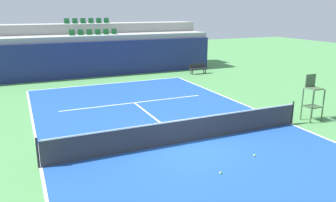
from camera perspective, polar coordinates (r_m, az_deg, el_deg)
name	(u,v)px	position (r m, az deg, el deg)	size (l,w,h in m)	color
ground_plane	(186,142)	(13.57, 2.98, -7.00)	(80.00, 80.00, 0.00)	#4C8C4C
court_surface	(186,142)	(13.57, 2.98, -6.98)	(11.00, 24.00, 0.01)	#1E4C99
baseline_far	(110,84)	(24.36, -9.87, 2.93)	(11.00, 0.10, 0.00)	white
sideline_left	(41,167)	(12.29, -20.72, -10.45)	(0.10, 24.00, 0.00)	white
sideline_right	(290,124)	(16.62, 20.02, -3.64)	(0.10, 24.00, 0.00)	white
service_line_far	(134,103)	(19.18, -5.71, -0.29)	(8.26, 0.10, 0.00)	white
centre_service_line	(156,119)	(16.30, -2.12, -3.06)	(0.10, 6.40, 0.00)	white
back_wall	(99,59)	(26.95, -11.58, 6.95)	(19.30, 0.30, 2.73)	navy
stands_tier_lower	(95,54)	(28.23, -12.21, 7.71)	(19.30, 2.40, 3.15)	#9E9E99
stands_tier_upper	(89,47)	(30.52, -13.22, 8.96)	(19.30, 2.40, 3.95)	#9E9E99
seating_row_lower	(94,33)	(28.15, -12.45, 11.15)	(3.83, 0.44, 0.44)	#1E6633
seating_row_upper	(87,22)	(30.46, -13.50, 12.90)	(3.83, 0.44, 0.44)	#1E6633
tennis_net	(186,130)	(13.38, 3.01, -4.99)	(11.08, 0.08, 1.07)	black
umpire_chair	(312,96)	(17.22, 23.25, 0.75)	(0.76, 0.66, 2.20)	#334C2D
player_bench	(198,68)	(27.75, 5.08, 5.64)	(1.50, 0.40, 0.85)	#232328
tennis_ball_0	(255,155)	(12.71, 14.44, -8.88)	(0.07, 0.07, 0.07)	#CCE033
tennis_ball_1	(221,173)	(11.23, 8.89, -11.91)	(0.07, 0.07, 0.07)	#CCE033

